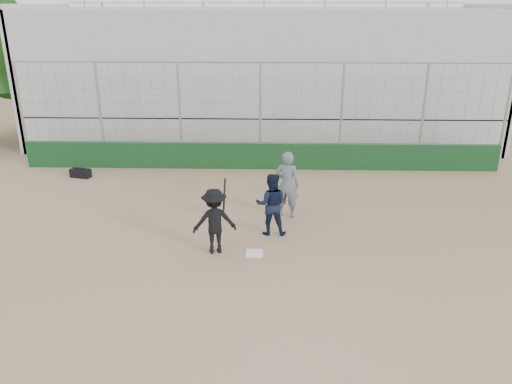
{
  "coord_description": "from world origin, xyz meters",
  "views": [
    {
      "loc": [
        0.37,
        -11.32,
        5.99
      ],
      "look_at": [
        0.0,
        1.4,
        1.15
      ],
      "focal_mm": 35.0,
      "sensor_mm": 36.0,
      "label": 1
    }
  ],
  "objects_px": {
    "umpire": "(287,188)",
    "equipment_bag": "(81,173)",
    "catcher_crouched": "(271,214)",
    "batter_at_plate": "(215,221)"
  },
  "relations": [
    {
      "from": "batter_at_plate",
      "to": "catcher_crouched",
      "type": "distance_m",
      "value": 1.79
    },
    {
      "from": "catcher_crouched",
      "to": "equipment_bag",
      "type": "distance_m",
      "value": 8.36
    },
    {
      "from": "batter_at_plate",
      "to": "equipment_bag",
      "type": "relative_size",
      "value": 2.36
    },
    {
      "from": "equipment_bag",
      "to": "batter_at_plate",
      "type": "bearing_deg",
      "value": -45.61
    },
    {
      "from": "umpire",
      "to": "equipment_bag",
      "type": "xyz_separation_m",
      "value": [
        -7.43,
        3.35,
        -0.75
      ]
    },
    {
      "from": "umpire",
      "to": "batter_at_plate",
      "type": "bearing_deg",
      "value": 64.39
    },
    {
      "from": "umpire",
      "to": "catcher_crouched",
      "type": "bearing_deg",
      "value": 83.39
    },
    {
      "from": "catcher_crouched",
      "to": "umpire",
      "type": "bearing_deg",
      "value": 69.81
    },
    {
      "from": "umpire",
      "to": "equipment_bag",
      "type": "bearing_deg",
      "value": -10.69
    },
    {
      "from": "catcher_crouched",
      "to": "equipment_bag",
      "type": "xyz_separation_m",
      "value": [
        -6.97,
        4.6,
        -0.43
      ]
    }
  ]
}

